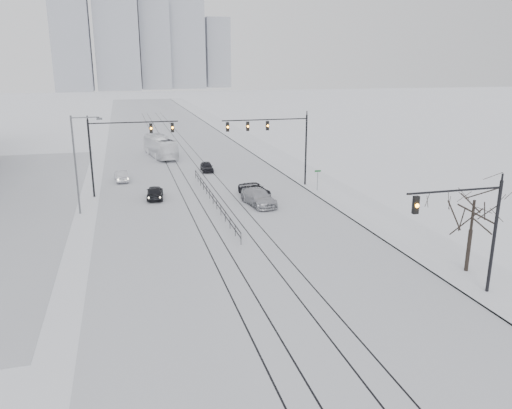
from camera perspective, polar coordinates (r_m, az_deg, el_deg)
name	(u,v)px	position (r m, az deg, el deg)	size (l,w,h in m)	color
ground	(337,386)	(23.07, 9.24, -19.79)	(500.00, 500.00, 0.00)	white
road	(179,154)	(78.55, -8.81, 5.77)	(22.00, 260.00, 0.02)	silver
sidewalk_east	(263,149)	(81.06, 0.77, 6.31)	(5.00, 260.00, 0.16)	silver
curb	(248,150)	(80.44, -0.92, 6.22)	(0.10, 260.00, 0.12)	gray
parking_strip	(4,205)	(54.96, -26.89, -0.03)	(14.00, 60.00, 0.03)	silver
tram_rails	(198,182)	(59.08, -6.63, 2.60)	(5.30, 180.00, 0.01)	black
skyline	(141,31)	(291.43, -13.01, 18.74)	(96.00, 48.00, 72.00)	#9599A3
traffic_mast_near	(472,224)	(31.03, 23.50, -2.03)	(6.10, 0.37, 7.00)	black
traffic_mast_ne	(277,136)	(55.00, 2.47, 7.80)	(9.60, 0.37, 8.00)	black
traffic_mast_nw	(120,143)	(53.55, -15.29, 6.84)	(9.10, 0.37, 8.00)	black
street_light_west	(78,158)	(47.85, -19.65, 5.04)	(2.73, 0.25, 9.00)	#595B60
bare_tree	(474,208)	(34.76, 23.61, -0.35)	(4.40, 4.40, 6.10)	black
median_fence	(213,199)	(49.37, -4.93, 0.63)	(0.06, 24.00, 1.00)	black
street_sign	(318,177)	(54.17, 7.06, 3.10)	(0.70, 0.06, 2.40)	#595B60
sedan_sb_inner	(155,192)	(52.10, -11.48, 1.37)	(1.64, 4.07, 1.39)	black
sedan_sb_outer	(121,176)	(60.97, -15.14, 3.17)	(1.38, 3.97, 1.31)	silver
sedan_nb_front	(255,190)	(51.99, -0.16, 1.63)	(2.23, 4.83, 1.34)	black
sedan_nb_right	(258,197)	(48.77, 0.28, 0.81)	(2.19, 5.38, 1.56)	#AAABB1
sedan_nb_far	(207,167)	(64.74, -5.64, 4.32)	(1.45, 3.60, 1.23)	black
box_truck	(160,147)	(75.86, -10.89, 6.49)	(2.57, 10.98, 3.06)	white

